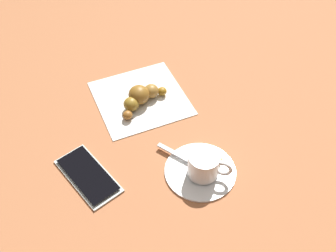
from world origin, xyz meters
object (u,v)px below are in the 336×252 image
Objects in this scene: teaspoon at (197,165)px; sugar_packet at (207,157)px; napkin at (141,98)px; saucer at (200,171)px; cell_phone at (88,175)px; espresso_cup at (204,164)px; croissant at (140,97)px.

teaspoon reaches higher than sugar_packet.
teaspoon reaches higher than napkin.
saucer reaches higher than napkin.
sugar_packet reaches higher than cell_phone.
espresso_cup reaches higher than sugar_packet.
saucer is at bearing -172.50° from teaspoon.
teaspoon is 2.22× the size of sugar_packet.
cell_phone is (-0.13, 0.18, -0.02)m from croissant.
teaspoon is 0.21m from cell_phone.
croissant is 0.83× the size of cell_phone.
sugar_packet is at bearing -44.23° from espresso_cup.
sugar_packet is 0.45× the size of croissant.
espresso_cup reaches higher than saucer.
napkin is at bearing -26.90° from croissant.
sugar_packet is at bearing -168.55° from croissant.
sugar_packet is at bearing -81.07° from teaspoon.
saucer and cell_phone have the same top height.
saucer is at bearing -116.25° from cell_phone.
espresso_cup is 0.46× the size of cell_phone.
cell_phone is at bearing 63.75° from saucer.
cell_phone is at bearing 126.06° from croissant.
teaspoon is at bearing 7.50° from saucer.
croissant is at bearing 4.16° from saucer.
sugar_packet is 0.24m from cell_phone.
teaspoon is at bearing -176.02° from croissant.
saucer is 2.39× the size of sugar_packet.
espresso_cup is 0.23m from cell_phone.
cell_phone is at bearing 66.41° from teaspoon.
teaspoon is 0.66× the size of napkin.
cell_phone is (0.08, 0.22, -0.01)m from sugar_packet.
teaspoon reaches higher than saucer.
cell_phone is (-0.14, 0.19, 0.00)m from napkin.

